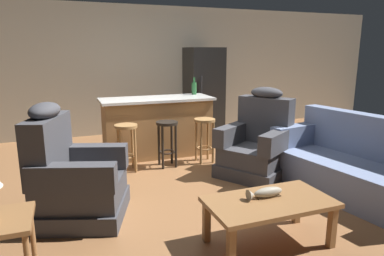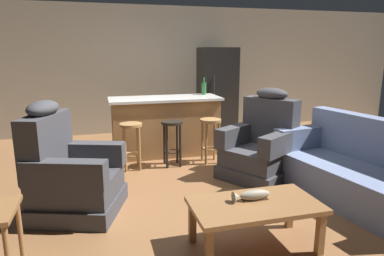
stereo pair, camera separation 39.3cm
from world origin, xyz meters
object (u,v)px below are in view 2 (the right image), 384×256
Objects in this scene: fish_figurine at (251,195)px; bottle_tall_green at (204,88)px; coffee_table at (255,209)px; couch at (359,172)px; bar_stool_middle at (172,135)px; kitchen_island at (165,126)px; bar_stool_left at (131,138)px; refrigerator at (217,91)px; recliner_near_island at (261,146)px; recliner_near_lamp at (69,174)px; bar_stool_right at (210,132)px.

bottle_tall_green is (0.54, 3.13, 0.60)m from fish_figurine.
couch is at bearing 20.31° from coffee_table.
kitchen_island is at bearing 88.00° from bar_stool_middle.
couch is 2.98m from bar_stool_left.
bar_stool_middle reaches higher than coffee_table.
refrigerator reaches higher than couch.
refrigerator is (0.28, 2.59, 0.46)m from recliner_near_island.
fish_figurine is at bearing 28.43° from recliner_near_island.
refrigerator is (1.13, 4.19, 0.52)m from coffee_table.
fish_figurine is (-0.01, 0.06, 0.10)m from coffee_table.
recliner_near_island reaches higher than couch.
bar_stool_left is 2.70m from refrigerator.
recliner_near_island is 1.84m from bar_stool_left.
recliner_near_lamp is (-1.57, 1.09, -0.04)m from fish_figurine.
recliner_near_island reaches higher than bar_stool_middle.
fish_figurine is 1.15× the size of bottle_tall_green.
bar_stool_middle is at bearing -53.89° from couch.
bottle_tall_green is at bearing 80.52° from coffee_table.
coffee_table is at bearing -70.89° from bar_stool_left.
refrigerator reaches higher than bottle_tall_green.
bar_stool_middle is at bearing 95.27° from coffee_table.
couch is (1.57, 0.58, -0.02)m from coffee_table.
fish_figurine is 2.33m from bar_stool_right.
couch is 2.95× the size of bar_stool_middle.
recliner_near_lamp reaches higher than bar_stool_middle.
coffee_table is at bearing -86.26° from kitchen_island.
kitchen_island is at bearing -137.82° from refrigerator.
bar_stool_middle is 0.39× the size of refrigerator.
bottle_tall_green is at bearing 80.17° from fish_figurine.
recliner_near_island is at bearing -24.50° from bar_stool_left.
couch is 2.95× the size of bar_stool_left.
coffee_table is at bearing -99.48° from bottle_tall_green.
recliner_near_island reaches higher than fish_figurine.
bar_stool_right is (0.58, -0.63, -0.01)m from kitchen_island.
refrigerator is at bearing 74.91° from coffee_table.
fish_figurine is 2.31m from bar_stool_middle.
recliner_near_island is at bearing 61.87° from coffee_table.
recliner_near_lamp reaches higher than couch.
kitchen_island is 0.85m from bar_stool_right.
bottle_tall_green reaches higher than coffee_table.
couch is 2.95× the size of bar_stool_right.
kitchen_island reaches higher than bar_stool_right.
couch is at bearing 18.26° from fish_figurine.
kitchen_island reaches higher than bar_stool_middle.
kitchen_island is at bearing -85.22° from recliner_near_island.
bar_stool_right is 1.04m from bottle_tall_green.
coffee_table is 2.39m from bar_stool_right.
couch reaches higher than bar_stool_middle.
bar_stool_right is (0.39, 2.30, 0.01)m from fish_figurine.
coffee_table is 1.68m from couch.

